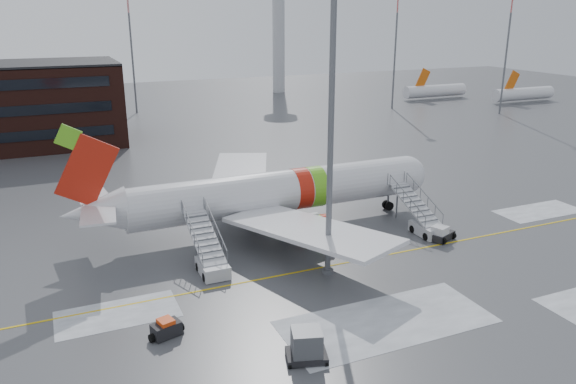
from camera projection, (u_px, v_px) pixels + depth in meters
name	position (u px, v px, depth m)	size (l,w,h in m)	color
ground	(382.00, 250.00, 47.61)	(260.00, 260.00, 0.00)	#494C4F
airliner	(270.00, 193.00, 51.51)	(35.03, 32.97, 11.18)	silver
airstair_fwd	(423.00, 221.00, 51.23)	(2.05, 7.70, 3.48)	#AFB1B6
airstair_aft	(210.00, 258.00, 43.61)	(2.05, 7.70, 3.48)	#B3B5BB
pushback_tug	(441.00, 234.00, 49.55)	(2.71, 2.40, 1.37)	black
uld_container	(307.00, 346.00, 32.36)	(2.75, 2.32, 1.92)	black
baggage_tractor	(166.00, 329.00, 34.83)	(2.38, 1.49, 1.18)	black
light_mast_near	(332.00, 79.00, 38.98)	(1.20, 1.20, 28.92)	#595B60
control_tower	(278.00, 14.00, 136.23)	(6.40, 6.40, 30.00)	#B2B5BA
light_mast_far_ne	(396.00, 40.00, 113.46)	(1.20, 1.20, 24.25)	#595B60
light_mast_far_n	(131.00, 42.00, 108.49)	(1.20, 1.20, 24.25)	#595B60
light_mast_far_e	(508.00, 42.00, 107.29)	(1.20, 1.20, 24.25)	#595B60
distant_aircraft	(463.00, 101.00, 127.20)	(35.00, 18.00, 8.00)	#D8590C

